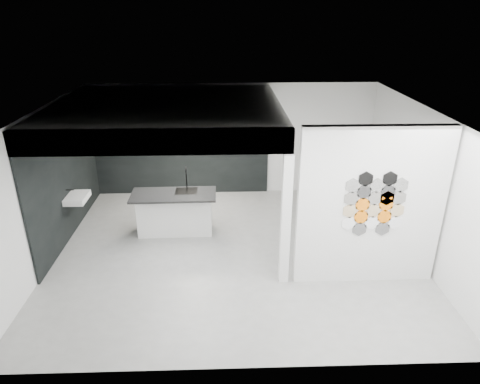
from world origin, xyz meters
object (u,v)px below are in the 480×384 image
glass_bowl (238,142)px  glass_vase (238,141)px  wall_basin (77,198)px  kettle (216,142)px  kitchen_island (175,212)px  stockpot (149,142)px  bottle_dark (180,141)px  partition_panel (370,208)px  utensil_cup (143,144)px

glass_bowl → glass_vase: (0.00, 0.00, 0.02)m
wall_basin → glass_bowl: size_ratio=4.04×
wall_basin → kettle: kettle is taller
kitchen_island → stockpot: bearing=110.6°
wall_basin → glass_vase: glass_vase is taller
bottle_dark → partition_panel: bearing=-47.6°
kitchen_island → glass_bowl: (1.41, 2.02, 0.90)m
wall_basin → bottle_dark: (1.94, 2.07, 0.56)m
wall_basin → utensil_cup: size_ratio=6.39×
glass_vase → bottle_dark: bearing=180.0°
wall_basin → bottle_dark: bottle_dark is taller
partition_panel → kettle: bearing=124.2°
kitchen_island → bottle_dark: bottle_dark is taller
kitchen_island → glass_bowl: size_ratio=11.85×
bottle_dark → utensil_cup: (-0.91, 0.00, -0.04)m
kettle → utensil_cup: size_ratio=1.85×
partition_panel → wall_basin: (-5.46, 1.80, -0.55)m
partition_panel → utensil_cup: size_ratio=29.82×
partition_panel → wall_basin: size_ratio=4.67×
partition_panel → glass_vase: (-2.08, 3.87, -0.00)m
wall_basin → utensil_cup: utensil_cup is taller
stockpot → partition_panel: bearing=-42.1°
kettle → bottle_dark: bearing=-178.0°
partition_panel → glass_bowl: size_ratio=18.87×
utensil_cup → bottle_dark: bearing=0.0°
glass_vase → kettle: bearing=180.0°
partition_panel → utensil_cup: partition_panel is taller
wall_basin → glass_bowl: (3.39, 2.07, 0.52)m
stockpot → glass_vase: stockpot is taller
kettle → glass_vase: glass_vase is taller
partition_panel → kitchen_island: (-3.48, 1.85, -0.93)m
kitchen_island → stockpot: (-0.80, 2.02, 0.94)m
utensil_cup → stockpot: bearing=0.0°
bottle_dark → wall_basin: bearing=-133.2°
kettle → glass_bowl: size_ratio=1.17×
kettle → glass_bowl: 0.55m
stockpot → utensil_cup: size_ratio=2.37×
glass_bowl → glass_vase: glass_vase is taller
kitchen_island → utensil_cup: utensil_cup is taller
bottle_dark → utensil_cup: 0.91m
kitchen_island → utensil_cup: size_ratio=18.74×
glass_vase → utensil_cup: bearing=180.0°
bottle_dark → glass_bowl: bearing=0.0°
wall_basin → glass_vase: size_ratio=3.89×
kitchen_island → glass_bowl: bearing=54.2°
glass_vase → wall_basin: bearing=-148.7°
partition_panel → kettle: (-2.63, 3.87, -0.01)m
wall_basin → kitchen_island: kitchen_island is taller
utensil_cup → glass_vase: bearing=0.0°
glass_vase → glass_bowl: bearing=0.0°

